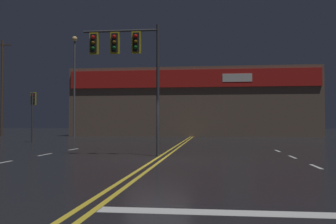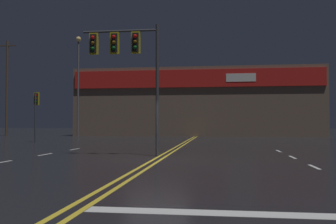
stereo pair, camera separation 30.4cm
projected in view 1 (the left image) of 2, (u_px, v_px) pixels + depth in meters
ground_plane at (158, 160)px, 14.84m from camera, size 200.00×200.00×0.00m
road_markings at (185, 165)px, 12.88m from camera, size 16.48×60.00×0.01m
traffic_signal_median at (126, 53)px, 16.72m from camera, size 3.48×0.36×5.85m
traffic_signal_corner_northwest at (33, 105)px, 28.69m from camera, size 0.42×0.36×3.86m
streetlight_near_left at (74, 74)px, 40.82m from camera, size 0.56×0.56×11.02m
building_backdrop at (194, 104)px, 46.45m from camera, size 28.39×10.23×7.83m
utility_pole_row at (188, 84)px, 41.49m from camera, size 46.28×0.26×11.31m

